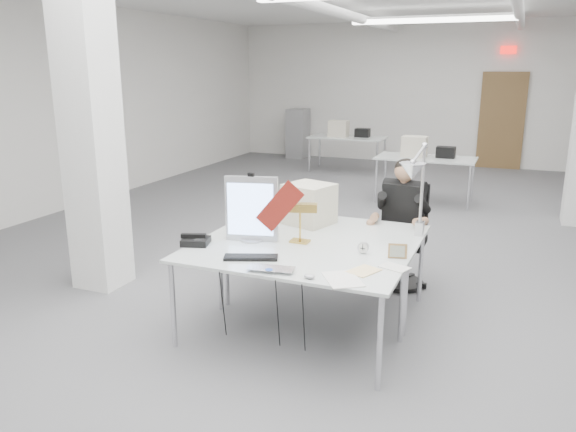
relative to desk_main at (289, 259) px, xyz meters
name	(u,v)px	position (x,y,z in m)	size (l,w,h in m)	color
room_shell	(377,112)	(0.04, 2.63, 0.95)	(10.04, 14.04, 3.24)	#58585A
desk_main	(289,259)	(0.00, 0.00, 0.00)	(1.80, 0.90, 0.03)	silver
desk_second	(325,229)	(0.00, 0.90, 0.00)	(1.80, 0.90, 0.03)	silver
bg_desk_a	(426,158)	(0.20, 5.50, 0.00)	(1.60, 0.80, 0.03)	silver
bg_desk_b	(347,137)	(-1.80, 7.70, 0.00)	(1.60, 0.80, 0.03)	silver
filing_cabinet	(298,133)	(-3.50, 9.15, -0.14)	(0.45, 0.55, 1.20)	gray
office_chair	(402,242)	(0.59, 1.62, -0.27)	(0.47, 0.47, 0.95)	black
seated_person	(404,203)	(0.59, 1.57, 0.16)	(0.45, 0.56, 0.84)	black
monitor	(252,209)	(-0.46, 0.29, 0.29)	(0.45, 0.05, 0.56)	#ACADB1
pennant	(280,206)	(-0.18, 0.25, 0.35)	(0.44, 0.01, 0.18)	maroon
keyboard	(251,257)	(-0.26, -0.15, 0.02)	(0.42, 0.14, 0.02)	black
laptop	(269,272)	(0.01, -0.39, 0.03)	(0.35, 0.23, 0.03)	#ABABB0
mouse	(309,276)	(0.31, -0.37, 0.03)	(0.08, 0.05, 0.03)	#A2A2A6
bankers_lamp	(300,224)	(-0.06, 0.40, 0.17)	(0.28, 0.11, 0.32)	gold
desk_phone	(196,241)	(-0.85, 0.01, 0.04)	(0.22, 0.20, 0.06)	black
picture_frame_left	(239,230)	(-0.61, 0.35, 0.07)	(0.15, 0.01, 0.12)	#9E8444
picture_frame_right	(398,251)	(0.80, 0.31, 0.07)	(0.15, 0.01, 0.12)	#A77B48
desk_clock	(363,247)	(0.52, 0.31, 0.06)	(0.09, 0.09, 0.03)	silver
paper_stack_a	(343,279)	(0.54, -0.30, 0.02)	(0.23, 0.33, 0.01)	white
paper_stack_b	(364,271)	(0.63, -0.08, 0.02)	(0.17, 0.23, 0.01)	#FFDB98
paper_stack_c	(395,267)	(0.83, 0.08, 0.02)	(0.21, 0.15, 0.01)	silver
beige_monitor	(309,204)	(-0.19, 0.99, 0.20)	(0.41, 0.38, 0.38)	beige
architect_lamp	(417,197)	(0.85, 0.76, 0.41)	(0.21, 0.62, 0.80)	silver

